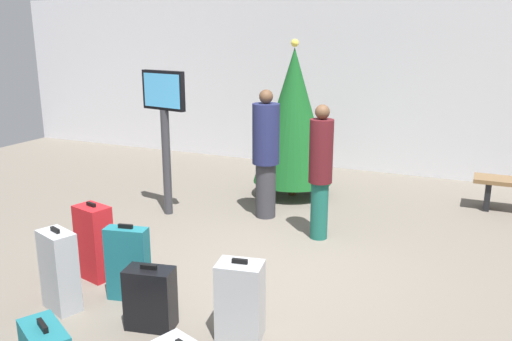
% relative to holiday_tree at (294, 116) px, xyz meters
% --- Properties ---
extents(ground_plane, '(16.00, 16.00, 0.00)m').
position_rel_holiday_tree_xyz_m(ground_plane, '(0.69, -2.84, -1.28)').
color(ground_plane, '#665E54').
extents(back_wall, '(16.00, 0.20, 3.26)m').
position_rel_holiday_tree_xyz_m(back_wall, '(0.69, 2.10, 0.35)').
color(back_wall, silver).
rests_on(back_wall, ground_plane).
extents(holiday_tree, '(1.25, 1.25, 2.45)m').
position_rel_holiday_tree_xyz_m(holiday_tree, '(0.00, 0.00, 0.00)').
color(holiday_tree, '#4C3319').
rests_on(holiday_tree, ground_plane).
extents(flight_info_kiosk, '(0.73, 0.22, 2.04)m').
position_rel_holiday_tree_xyz_m(flight_info_kiosk, '(-1.32, -1.58, 0.10)').
color(flight_info_kiosk, '#333338').
rests_on(flight_info_kiosk, ground_plane).
extents(traveller_0, '(0.53, 0.53, 1.80)m').
position_rel_holiday_tree_xyz_m(traveller_0, '(0.01, -1.13, -0.33)').
color(traveller_0, '#333338').
rests_on(traveller_0, ground_plane).
extents(traveller_1, '(0.41, 0.41, 1.71)m').
position_rel_holiday_tree_xyz_m(traveller_1, '(0.94, -1.60, -0.37)').
color(traveller_1, '#19594C').
rests_on(traveller_1, ground_plane).
extents(suitcase_2, '(0.42, 0.33, 0.81)m').
position_rel_holiday_tree_xyz_m(suitcase_2, '(-0.75, -4.29, -0.89)').
color(suitcase_2, '#9EA0A5').
rests_on(suitcase_2, ground_plane).
extents(suitcase_3, '(0.43, 0.33, 0.72)m').
position_rel_holiday_tree_xyz_m(suitcase_3, '(1.00, -4.03, -0.94)').
color(suitcase_3, '#9EA0A5').
rests_on(suitcase_3, ground_plane).
extents(suitcase_4, '(0.42, 0.33, 0.84)m').
position_rel_holiday_tree_xyz_m(suitcase_4, '(-0.90, -3.63, -0.88)').
color(suitcase_4, '#B2191E').
rests_on(suitcase_4, ground_plane).
extents(suitcase_6, '(0.46, 0.32, 0.60)m').
position_rel_holiday_tree_xyz_m(suitcase_6, '(0.21, -4.22, -1.00)').
color(suitcase_6, black).
rests_on(suitcase_6, ground_plane).
extents(suitcase_7, '(0.44, 0.24, 0.77)m').
position_rel_holiday_tree_xyz_m(suitcase_7, '(-0.29, -3.87, -0.91)').
color(suitcase_7, '#19606B').
rests_on(suitcase_7, ground_plane).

